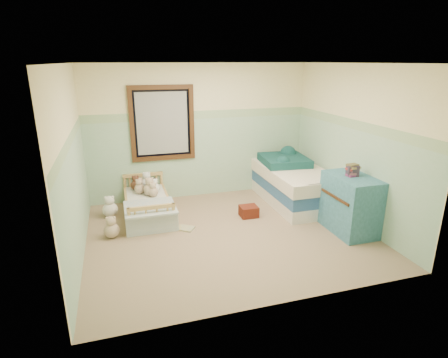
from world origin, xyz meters
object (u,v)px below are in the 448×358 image
object	(u,v)px
plush_floor_cream	(110,210)
dresser	(350,204)
plush_floor_tan	(112,230)
twin_bed_frame	(292,196)
red_pillow	(249,211)
floor_book	(185,228)
toddler_bed_frame	(148,210)

from	to	relation	value
plush_floor_cream	dresser	xyz separation A→B (m)	(3.54, -1.62, 0.32)
plush_floor_tan	twin_bed_frame	world-z (taller)	plush_floor_tan
plush_floor_tan	red_pillow	world-z (taller)	plush_floor_tan
plush_floor_cream	floor_book	size ratio (longest dim) A/B	0.97
toddler_bed_frame	floor_book	size ratio (longest dim) A/B	5.61
plush_floor_cream	red_pillow	xyz separation A→B (m)	(2.25, -0.66, -0.03)
dresser	twin_bed_frame	bearing A→B (deg)	100.76
plush_floor_tan	floor_book	distance (m)	1.11
floor_book	red_pillow	bearing A→B (deg)	44.84
plush_floor_cream	plush_floor_tan	xyz separation A→B (m)	(0.02, -0.80, -0.01)
toddler_bed_frame	floor_book	world-z (taller)	toddler_bed_frame
toddler_bed_frame	plush_floor_cream	bearing A→B (deg)	168.90
plush_floor_tan	floor_book	size ratio (longest dim) A/B	0.88
twin_bed_frame	plush_floor_cream	bearing A→B (deg)	175.83
plush_floor_cream	twin_bed_frame	distance (m)	3.29
plush_floor_cream	twin_bed_frame	bearing A→B (deg)	-4.17
toddler_bed_frame	red_pillow	world-z (taller)	toddler_bed_frame
twin_bed_frame	floor_book	distance (m)	2.24
toddler_bed_frame	twin_bed_frame	distance (m)	2.66
toddler_bed_frame	plush_floor_tan	xyz separation A→B (m)	(-0.60, -0.68, 0.02)
toddler_bed_frame	plush_floor_tan	size ratio (longest dim) A/B	6.35
twin_bed_frame	red_pillow	distance (m)	1.11
toddler_bed_frame	floor_book	bearing A→B (deg)	-54.74
plush_floor_cream	plush_floor_tan	bearing A→B (deg)	-88.82
toddler_bed_frame	plush_floor_tan	bearing A→B (deg)	-131.40
floor_book	plush_floor_cream	bearing A→B (deg)	179.28
toddler_bed_frame	twin_bed_frame	xyz separation A→B (m)	(2.66, -0.12, 0.02)
plush_floor_tan	floor_book	xyz separation A→B (m)	(1.11, -0.04, -0.10)
toddler_bed_frame	plush_floor_cream	world-z (taller)	plush_floor_cream
dresser	plush_floor_cream	bearing A→B (deg)	155.40
toddler_bed_frame	dresser	distance (m)	3.30
toddler_bed_frame	dresser	size ratio (longest dim) A/B	1.64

